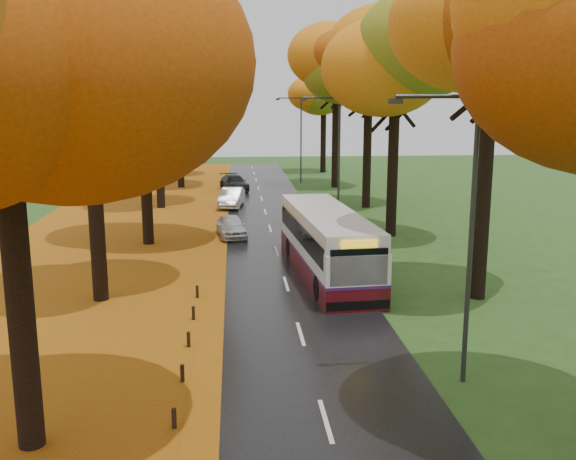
{
  "coord_description": "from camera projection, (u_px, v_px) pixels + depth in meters",
  "views": [
    {
      "loc": [
        -2.16,
        -8.43,
        7.84
      ],
      "look_at": [
        0.0,
        17.02,
        2.6
      ],
      "focal_mm": 40.0,
      "sensor_mm": 36.0,
      "label": 1
    }
  ],
  "objects": [
    {
      "name": "trees_left",
      "position": [
        137.0,
        66.0,
        33.89
      ],
      "size": [
        9.2,
        74.0,
        13.88
      ],
      "color": "black",
      "rests_on": "ground"
    },
    {
      "name": "car_dark",
      "position": [
        234.0,
        183.0,
        55.47
      ],
      "size": [
        2.84,
        4.85,
        1.32
      ],
      "primitive_type": "imported",
      "rotation": [
        0.0,
        0.0,
        0.23
      ],
      "color": "black",
      "rests_on": "road"
    },
    {
      "name": "streetlamp_near",
      "position": [
        463.0,
        218.0,
        17.17
      ],
      "size": [
        2.45,
        0.18,
        8.0
      ],
      "color": "#333538",
      "rests_on": "ground"
    },
    {
      "name": "road",
      "position": [
        275.0,
        247.0,
        34.38
      ],
      "size": [
        6.5,
        90.0,
        0.04
      ],
      "primitive_type": "cube",
      "color": "black",
      "rests_on": "ground"
    },
    {
      "name": "bollard_row",
      "position": [
        169.0,
        447.0,
        14.21
      ],
      "size": [
        0.11,
        23.51,
        0.52
      ],
      "color": "black",
      "rests_on": "ground"
    },
    {
      "name": "leaf_drift",
      "position": [
        218.0,
        248.0,
        34.12
      ],
      "size": [
        0.9,
        90.0,
        0.01
      ],
      "primitive_type": "cube",
      "color": "#AF7212",
      "rests_on": "road"
    },
    {
      "name": "bus",
      "position": [
        327.0,
        242.0,
        28.77
      ],
      "size": [
        3.32,
        11.11,
        2.88
      ],
      "rotation": [
        0.0,
        0.0,
        0.08
      ],
      "color": "#4B0B12",
      "rests_on": "road"
    },
    {
      "name": "centre_line",
      "position": [
        275.0,
        247.0,
        34.38
      ],
      "size": [
        0.12,
        90.0,
        0.01
      ],
      "primitive_type": "cube",
      "color": "silver",
      "rests_on": "road"
    },
    {
      "name": "leaf_verge",
      "position": [
        105.0,
        251.0,
        33.64
      ],
      "size": [
        12.0,
        90.0,
        0.02
      ],
      "primitive_type": "cube",
      "color": "#7D330B",
      "rests_on": "ground"
    },
    {
      "name": "streetlamp_far",
      "position": [
        298.0,
        133.0,
        60.12
      ],
      "size": [
        2.45,
        0.18,
        8.0
      ],
      "color": "#333538",
      "rests_on": "ground"
    },
    {
      "name": "car_silver",
      "position": [
        232.0,
        198.0,
        46.95
      ],
      "size": [
        2.08,
        4.39,
        1.39
      ],
      "primitive_type": "imported",
      "rotation": [
        0.0,
        0.0,
        -0.15
      ],
      "color": "gray",
      "rests_on": "road"
    },
    {
      "name": "trees_right",
      "position": [
        404.0,
        64.0,
        34.9
      ],
      "size": [
        9.3,
        74.2,
        13.96
      ],
      "color": "black",
      "rests_on": "ground"
    },
    {
      "name": "car_white",
      "position": [
        231.0,
        226.0,
        36.77
      ],
      "size": [
        2.0,
        3.85,
        1.25
      ],
      "primitive_type": "imported",
      "rotation": [
        0.0,
        0.0,
        0.15
      ],
      "color": "silver",
      "rests_on": "road"
    },
    {
      "name": "streetlamp_mid",
      "position": [
        335.0,
        152.0,
        38.65
      ],
      "size": [
        2.45,
        0.18,
        8.0
      ],
      "color": "#333538",
      "rests_on": "ground"
    }
  ]
}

